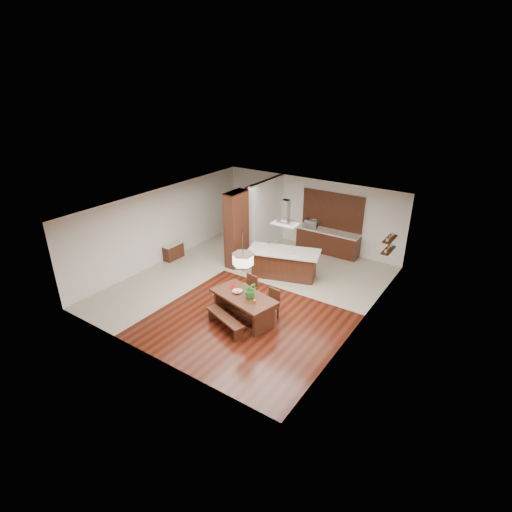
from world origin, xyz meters
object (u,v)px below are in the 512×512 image
Objects in this scene: fruit_bowl at (237,292)px; island_cup at (293,252)px; foliage_plant at (250,290)px; range_hood at (286,212)px; dining_chair_right at (270,305)px; kitchen_island at (284,263)px; microwave at (311,224)px; dining_bench at (225,323)px; hallway_console at (173,251)px; dining_chair_left at (248,292)px; dining_table at (244,302)px; pendant_lantern at (243,252)px.

island_cup is at bearing 86.09° from fruit_bowl.
range_hood is at bearing 102.27° from foliage_plant.
kitchen_island is at bearing 118.83° from dining_chair_right.
microwave reaches higher than dining_chair_right.
kitchen_island is at bearing -90.63° from microwave.
foliage_plant is 0.19× the size of kitchen_island.
kitchen_island reaches higher than dining_bench.
microwave is at bearing 104.91° from island_cup.
hallway_console is 0.98× the size of range_hood.
range_hood is (0.00, 0.00, 1.93)m from kitchen_island.
dining_chair_left is at bearing -88.20° from range_hood.
dining_bench is at bearing -92.90° from microwave.
range_hood reaches higher than microwave.
hallway_console is 5.68m from dining_chair_right.
kitchen_island is 5.20× the size of microwave.
dining_chair_right reaches higher than dining_table.
hallway_console is at bearing 158.10° from dining_table.
hallway_console is 1.65× the size of foliage_plant.
fruit_bowl reaches higher than hallway_console.
microwave is (4.03, 4.00, 0.78)m from hallway_console.
range_hood is at bearing 168.06° from island_cup.
dining_table is 6.03m from microwave.
fruit_bowl is 0.31× the size of range_hood.
dining_bench is 13.30× the size of island_cup.
microwave is at bearing 100.24° from foliage_plant.
dining_chair_right is at bearing 50.99° from foliage_plant.
pendant_lantern is (0.16, 0.71, 2.03)m from dining_bench.
range_hood is at bearing 93.31° from fruit_bowl.
island_cup is at bearing 111.70° from dining_chair_right.
kitchen_island is (-0.07, 2.37, 0.02)m from dining_chair_left.
dining_chair_right is 1.06m from fruit_bowl.
dining_table is 2.30× the size of dining_chair_right.
hallway_console is 0.32× the size of kitchen_island.
dining_chair_left is 3.72× the size of fruit_bowl.
pendant_lantern is 1.40m from fruit_bowl.
hallway_console is 0.67× the size of pendant_lantern.
range_hood is at bearing 100.59° from dining_chair_left.
hallway_console is 4.58m from kitchen_island.
dining_table is at bearing -54.75° from dining_chair_left.
dining_table is 1.66× the size of pendant_lantern.
range_hood is 7.91× the size of island_cup.
foliage_plant is 3.01m from island_cup.
fruit_bowl is at bearing -93.91° from island_cup.
dining_table is at bearing -89.10° from island_cup.
pendant_lantern reaches higher than hallway_console.
dining_table is at bearing -21.90° from hallway_console.
kitchen_island reaches higher than dining_table.
dining_chair_right is 0.34× the size of kitchen_island.
dining_table is 4.09× the size of foliage_plant.
foliage_plant reaches higher than kitchen_island.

